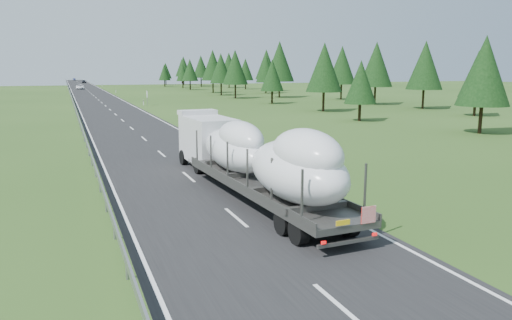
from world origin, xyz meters
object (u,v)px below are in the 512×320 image
object	(u,v)px
boat_truck	(250,154)
distant_van	(80,87)
distant_car_dark	(84,82)
distant_car_blue	(74,79)
highway_sign	(147,95)

from	to	relation	value
boat_truck	distant_van	size ratio (longest dim) A/B	3.82
distant_car_dark	distant_car_blue	bearing A→B (deg)	92.75
highway_sign	boat_truck	xyz separation A→B (m)	(-5.28, -67.62, 0.43)
distant_car_dark	distant_car_blue	world-z (taller)	distant_car_dark
highway_sign	distant_van	world-z (taller)	highway_sign
highway_sign	boat_truck	bearing A→B (deg)	-94.47
boat_truck	distant_car_blue	world-z (taller)	boat_truck
boat_truck	distant_car_blue	size ratio (longest dim) A/B	5.13
highway_sign	boat_truck	world-z (taller)	boat_truck
highway_sign	distant_car_dark	distance (m)	150.58
distant_van	distant_car_dark	world-z (taller)	distant_van
distant_van	distant_car_dark	bearing A→B (deg)	89.71
distant_car_dark	distant_van	bearing A→B (deg)	-93.46
boat_truck	distant_car_dark	bearing A→B (deg)	89.93
distant_van	distant_car_blue	world-z (taller)	distant_van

